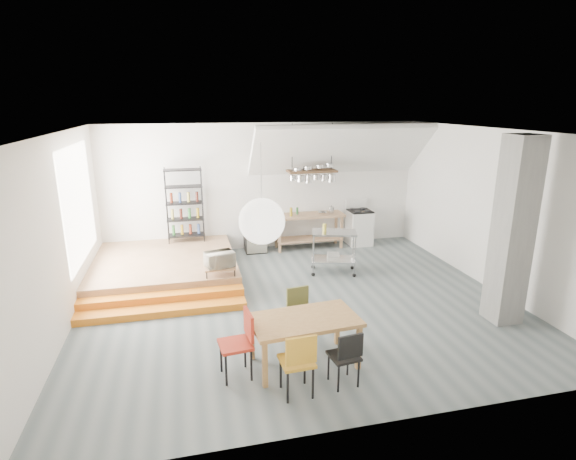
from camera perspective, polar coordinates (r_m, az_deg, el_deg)
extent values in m
plane|color=#535E60|center=(8.70, 1.28, -9.10)|extent=(8.00, 8.00, 0.00)
cube|color=silver|center=(11.50, -3.06, 5.47)|extent=(8.00, 0.04, 3.20)
cube|color=silver|center=(8.16, -26.98, -0.62)|extent=(0.04, 7.00, 3.20)
cube|color=silver|center=(9.92, 24.33, 2.39)|extent=(0.04, 7.00, 3.20)
cube|color=white|center=(7.90, 1.43, 12.44)|extent=(8.00, 7.00, 0.02)
cube|color=white|center=(11.25, 6.63, 10.05)|extent=(4.40, 1.44, 1.32)
cube|color=white|center=(9.53, -25.02, 3.04)|extent=(0.02, 2.50, 2.20)
cube|color=#8F6A47|center=(10.25, -15.32, -4.52)|extent=(3.00, 3.00, 0.40)
cube|color=orange|center=(8.50, -15.60, -9.85)|extent=(3.00, 0.35, 0.13)
cube|color=orange|center=(8.79, -15.56, -8.49)|extent=(3.00, 0.35, 0.27)
cube|color=slate|center=(8.36, 26.63, -0.20)|extent=(0.50, 0.50, 3.20)
cube|color=#8F6A47|center=(11.56, 2.68, 1.88)|extent=(1.80, 0.60, 0.06)
cube|color=#8F6A47|center=(11.73, 2.64, -1.10)|extent=(1.70, 0.55, 0.04)
cube|color=#8F6A47|center=(12.12, 6.10, 0.27)|extent=(0.06, 0.06, 0.86)
cube|color=#8F6A47|center=(11.69, -1.51, -0.22)|extent=(0.06, 0.06, 0.86)
cube|color=#8F6A47|center=(11.72, 6.81, -0.29)|extent=(0.06, 0.06, 0.86)
cube|color=#8F6A47|center=(11.28, -1.05, -0.83)|extent=(0.06, 0.06, 0.86)
cube|color=white|center=(12.12, 9.04, 0.26)|extent=(0.60, 0.60, 0.90)
cube|color=black|center=(12.00, 9.13, 2.42)|extent=(0.58, 0.58, 0.03)
cube|color=white|center=(12.23, 8.67, 3.31)|extent=(0.60, 0.05, 0.25)
cylinder|color=black|center=(12.17, 9.50, 2.71)|extent=(0.18, 0.18, 0.02)
cylinder|color=black|center=(12.07, 8.27, 2.65)|extent=(0.18, 0.18, 0.02)
cylinder|color=black|center=(11.92, 10.01, 2.41)|extent=(0.18, 0.18, 0.02)
cylinder|color=black|center=(11.82, 8.76, 2.35)|extent=(0.18, 0.18, 0.02)
cube|color=#412D1A|center=(11.14, 3.04, 7.49)|extent=(1.20, 0.50, 0.05)
cylinder|color=black|center=(10.95, 0.53, 10.39)|extent=(0.02, 0.02, 1.15)
cylinder|color=black|center=(11.22, 5.58, 10.45)|extent=(0.02, 0.02, 1.15)
cylinder|color=silver|center=(10.99, 0.58, 6.65)|extent=(0.16, 0.16, 0.12)
cylinder|color=silver|center=(11.04, 1.60, 6.58)|extent=(0.20, 0.20, 0.16)
cylinder|color=silver|center=(11.10, 2.60, 6.51)|extent=(0.16, 0.16, 0.20)
cylinder|color=silver|center=(11.15, 3.60, 6.75)|extent=(0.20, 0.20, 0.12)
cylinder|color=silver|center=(11.21, 4.59, 6.68)|extent=(0.16, 0.16, 0.16)
cylinder|color=silver|center=(11.27, 5.56, 6.60)|extent=(0.20, 0.20, 0.20)
cylinder|color=black|center=(11.27, -10.86, 3.44)|extent=(0.02, 0.02, 1.80)
cylinder|color=black|center=(11.27, -15.13, 3.17)|extent=(0.02, 0.02, 1.80)
cylinder|color=black|center=(10.92, -10.77, 3.05)|extent=(0.02, 0.02, 1.80)
cylinder|color=black|center=(10.92, -15.18, 2.77)|extent=(0.02, 0.02, 1.80)
cube|color=black|center=(11.27, -12.75, -0.60)|extent=(0.88, 0.38, 0.02)
cube|color=black|center=(11.17, -12.88, 1.36)|extent=(0.88, 0.38, 0.02)
cube|color=black|center=(11.08, -13.00, 3.37)|extent=(0.88, 0.38, 0.02)
cube|color=black|center=(11.00, -13.13, 5.40)|extent=(0.88, 0.38, 0.02)
cube|color=black|center=(10.94, -13.26, 7.46)|extent=(0.88, 0.38, 0.03)
cylinder|color=#317B35|center=(11.24, -12.80, 0.08)|extent=(0.07, 0.07, 0.24)
cylinder|color=#A9871C|center=(11.14, -12.92, 2.06)|extent=(0.07, 0.07, 0.24)
cylinder|color=maroon|center=(11.05, -13.05, 4.07)|extent=(0.07, 0.07, 0.24)
cube|color=#8F6A47|center=(8.97, -8.64, -4.70)|extent=(0.60, 0.40, 0.03)
cylinder|color=black|center=(9.17, -7.03, -4.70)|extent=(0.02, 0.02, 0.13)
cylinder|color=black|center=(9.14, -10.40, -4.93)|extent=(0.02, 0.02, 0.13)
cylinder|color=black|center=(8.86, -6.78, -5.46)|extent=(0.02, 0.02, 0.13)
cylinder|color=black|center=(8.82, -10.28, -5.70)|extent=(0.02, 0.02, 0.13)
sphere|color=white|center=(5.79, -3.33, 1.11)|extent=(0.60, 0.60, 0.60)
cube|color=olive|center=(6.51, 2.09, -11.35)|extent=(1.60, 0.99, 0.06)
cube|color=olive|center=(7.21, 6.28, -11.81)|extent=(0.07, 0.07, 0.67)
cube|color=olive|center=(6.81, -4.63, -13.54)|extent=(0.07, 0.07, 0.67)
cube|color=olive|center=(6.64, 8.95, -14.51)|extent=(0.07, 0.07, 0.67)
cube|color=olive|center=(6.21, -2.95, -16.70)|extent=(0.07, 0.07, 0.67)
cube|color=#BA8420|center=(6.01, 1.10, -16.31)|extent=(0.44, 0.44, 0.04)
cube|color=#BA8420|center=(5.72, 1.69, -15.05)|extent=(0.40, 0.06, 0.37)
cylinder|color=black|center=(5.97, -0.04, -19.33)|extent=(0.03, 0.03, 0.46)
cylinder|color=black|center=(6.06, 3.19, -18.79)|extent=(0.03, 0.03, 0.46)
cylinder|color=black|center=(6.24, -0.94, -17.62)|extent=(0.03, 0.03, 0.46)
cylinder|color=black|center=(6.32, 2.14, -17.14)|extent=(0.03, 0.03, 0.46)
cube|color=black|center=(6.26, 7.10, -15.58)|extent=(0.42, 0.42, 0.04)
cube|color=black|center=(6.02, 7.95, -14.45)|extent=(0.35, 0.08, 0.33)
cylinder|color=black|center=(6.21, 6.43, -18.21)|extent=(0.03, 0.03, 0.41)
cylinder|color=black|center=(6.33, 8.94, -17.57)|extent=(0.03, 0.03, 0.41)
cylinder|color=black|center=(6.43, 5.17, -16.86)|extent=(0.03, 0.03, 0.41)
cylinder|color=black|center=(6.55, 7.60, -16.28)|extent=(0.03, 0.03, 0.41)
cube|color=brown|center=(7.20, 1.77, -10.80)|extent=(0.45, 0.45, 0.04)
cube|color=brown|center=(7.24, 1.22, -8.49)|extent=(0.37, 0.10, 0.34)
cylinder|color=black|center=(7.49, 2.38, -11.63)|extent=(0.03, 0.03, 0.43)
cylinder|color=black|center=(7.38, 0.12, -12.07)|extent=(0.03, 0.03, 0.43)
cylinder|color=black|center=(7.24, 3.43, -12.68)|extent=(0.03, 0.03, 0.43)
cylinder|color=black|center=(7.13, 1.10, -13.16)|extent=(0.03, 0.03, 0.43)
cube|color=#AF2A19|center=(6.37, -6.70, -14.26)|extent=(0.48, 0.48, 0.04)
cube|color=#AF2A19|center=(6.28, -5.00, -11.86)|extent=(0.09, 0.41, 0.38)
cylinder|color=black|center=(6.39, -4.67, -16.72)|extent=(0.03, 0.03, 0.48)
cylinder|color=black|center=(6.67, -5.47, -15.18)|extent=(0.03, 0.03, 0.48)
cylinder|color=black|center=(6.33, -7.86, -17.19)|extent=(0.03, 0.03, 0.48)
cylinder|color=black|center=(6.61, -8.50, -15.61)|extent=(0.03, 0.03, 0.48)
cube|color=silver|center=(9.85, 5.89, -0.32)|extent=(1.07, 0.78, 0.04)
cube|color=silver|center=(10.04, 5.79, -3.72)|extent=(1.07, 0.78, 0.03)
cylinder|color=silver|center=(10.24, 8.26, -2.46)|extent=(0.03, 0.03, 0.92)
sphere|color=black|center=(10.39, 8.16, -4.75)|extent=(0.09, 0.09, 0.09)
cylinder|color=silver|center=(10.19, 3.23, -2.40)|extent=(0.03, 0.03, 0.92)
sphere|color=black|center=(10.34, 3.20, -4.70)|extent=(0.09, 0.09, 0.09)
cylinder|color=silver|center=(9.80, 8.50, -3.32)|extent=(0.03, 0.03, 0.92)
sphere|color=black|center=(9.95, 8.40, -5.70)|extent=(0.09, 0.09, 0.09)
cylinder|color=silver|center=(9.75, 3.25, -3.26)|extent=(0.03, 0.03, 0.92)
sphere|color=black|center=(9.90, 3.21, -5.66)|extent=(0.09, 0.09, 0.09)
cube|color=black|center=(11.43, -4.20, -0.54)|extent=(0.53, 0.53, 0.90)
imported|color=beige|center=(8.91, -8.68, -3.70)|extent=(0.62, 0.49, 0.30)
imported|color=silver|center=(11.60, 4.39, 2.19)|extent=(0.27, 0.27, 0.05)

